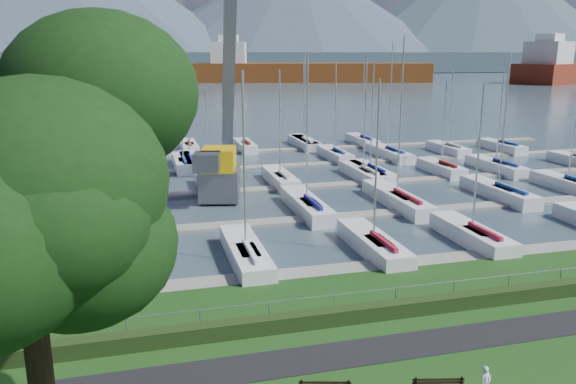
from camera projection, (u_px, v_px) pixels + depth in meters
name	position (u px, v px, depth m)	size (l,w,h in m)	color
path	(382.00, 349.00, 22.81)	(160.00, 2.00, 0.04)	black
water	(157.00, 79.00, 269.74)	(800.00, 540.00, 0.20)	#3E505B
hedge	(358.00, 314.00, 25.16)	(80.00, 0.70, 0.70)	#203413
fence	(355.00, 293.00, 25.33)	(0.04, 0.04, 80.00)	#92959A
foothill	(152.00, 63.00, 333.89)	(900.00, 80.00, 12.00)	#3C4C58
mountains	(157.00, 2.00, 395.93)	(1190.00, 360.00, 115.00)	#435462
docks	(248.00, 190.00, 50.08)	(90.00, 41.60, 0.25)	gray
person	(486.00, 379.00, 19.66)	(0.45, 0.30, 1.24)	silver
tree	(50.00, 183.00, 13.88)	(8.24, 10.25, 13.36)	black
crane	(221.00, 132.00, 46.55)	(5.09, 13.43, 22.35)	slate
cargo_ship_mid	(301.00, 73.00, 237.60)	(100.66, 40.98, 21.50)	brown
cargo_ship_east	(575.00, 72.00, 238.02)	(83.09, 50.98, 21.50)	maroon
sailboat_fleet	(212.00, 122.00, 51.92)	(76.37, 50.01, 13.63)	beige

